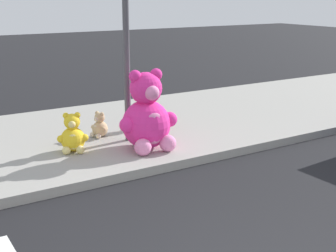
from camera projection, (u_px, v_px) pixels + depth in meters
sidewalk at (60, 141)px, 8.65m from camera, size 28.00×4.40×0.15m
sign_pole at (126, 45)px, 8.02m from camera, size 0.56×0.11×3.20m
plush_pink_large at (147, 118)px, 7.88m from camera, size 1.04×0.92×1.34m
plush_tan at (99, 127)px, 8.62m from camera, size 0.34×0.35×0.47m
plush_red at (149, 115)px, 9.26m from camera, size 0.43×0.42×0.60m
plush_yellow at (73, 136)px, 7.80m from camera, size 0.49×0.47×0.66m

